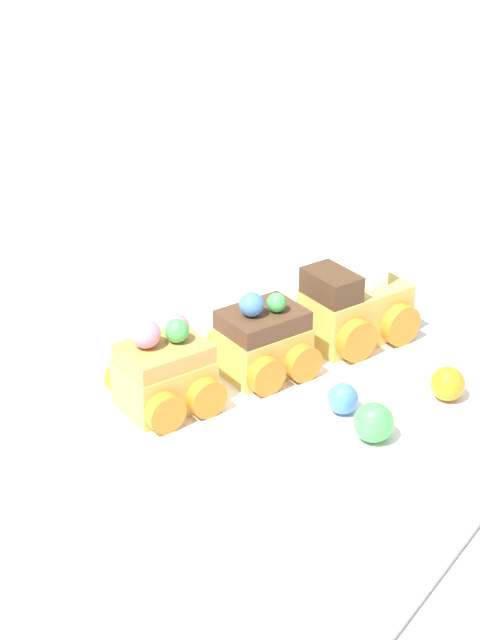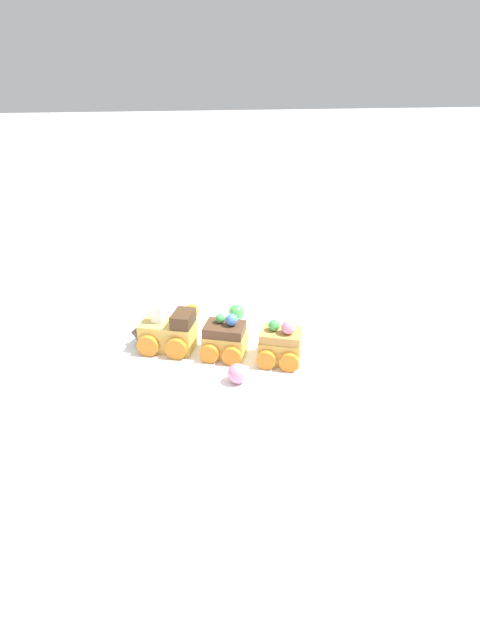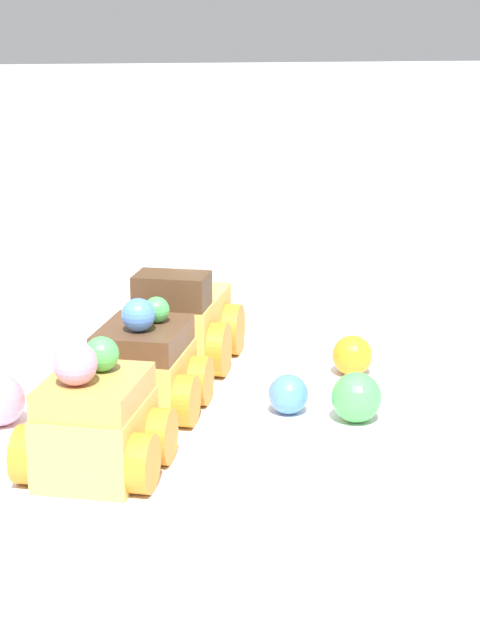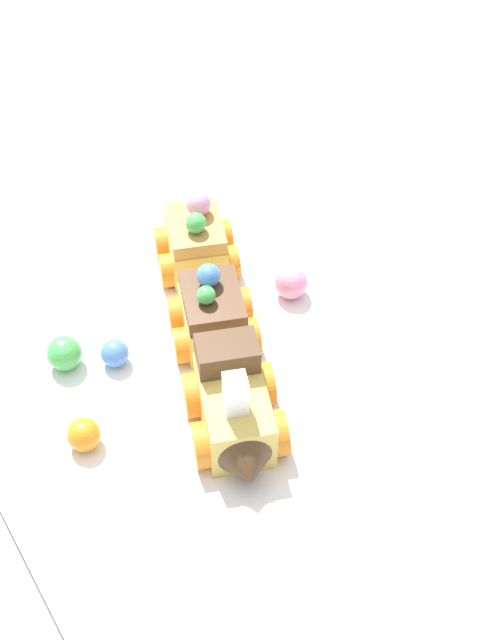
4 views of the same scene
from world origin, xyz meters
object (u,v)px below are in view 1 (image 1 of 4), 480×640
at_px(gumball_green, 374,422).
at_px(gumball_blue, 343,399).
at_px(gumball_orange, 448,384).
at_px(gumball_pink, 172,330).
at_px(cake_train_locomotive, 361,308).
at_px(cake_car_caramel, 164,375).
at_px(cake_car_chocolate, 262,342).

bearing_deg(gumball_green, gumball_blue, 61.34).
xyz_separation_m(gumball_orange, gumball_green, (-0.08, 0.02, 0.00)).
bearing_deg(gumball_blue, gumball_pink, 86.23).
relative_size(cake_train_locomotive, gumball_blue, 5.05).
bearing_deg(gumball_blue, gumball_orange, -42.66).
relative_size(gumball_orange, gumball_pink, 0.89).
bearing_deg(gumball_pink, cake_car_caramel, -146.37).
bearing_deg(gumball_orange, gumball_blue, 137.34).
distance_m(gumball_orange, gumball_blue, 0.08).
relative_size(cake_car_chocolate, gumball_orange, 3.36).
relative_size(cake_car_chocolate, gumball_blue, 3.75).
height_order(gumball_orange, gumball_blue, gumball_orange).
distance_m(cake_train_locomotive, gumball_orange, 0.12).
xyz_separation_m(cake_train_locomotive, cake_car_chocolate, (-0.09, 0.04, -0.00)).
height_order(cake_car_caramel, gumball_orange, cake_car_caramel).
relative_size(gumball_orange, gumball_green, 0.90).
xyz_separation_m(cake_car_caramel, gumball_pink, (0.08, 0.05, -0.01)).
xyz_separation_m(gumball_blue, gumball_green, (-0.02, -0.04, 0.00)).
xyz_separation_m(cake_train_locomotive, gumball_blue, (-0.11, -0.05, -0.01)).
bearing_deg(cake_car_chocolate, gumball_orange, -51.79).
xyz_separation_m(cake_car_chocolate, gumball_orange, (0.04, -0.14, -0.01)).
distance_m(cake_car_chocolate, cake_car_caramel, 0.09).
xyz_separation_m(gumball_pink, gumball_blue, (-0.01, -0.17, -0.00)).
distance_m(gumball_orange, gumball_pink, 0.23).
height_order(cake_car_caramel, gumball_green, cake_car_caramel).
relative_size(cake_train_locomotive, cake_car_caramel, 1.35).
relative_size(cake_car_chocolate, cake_car_caramel, 1.00).
bearing_deg(gumball_pink, cake_train_locomotive, -49.69).
xyz_separation_m(gumball_orange, gumball_pink, (-0.05, 0.22, 0.00)).
bearing_deg(gumball_pink, gumball_blue, -93.77).
bearing_deg(gumball_pink, cake_car_chocolate, -85.16).
bearing_deg(cake_car_chocolate, gumball_pink, 115.86).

